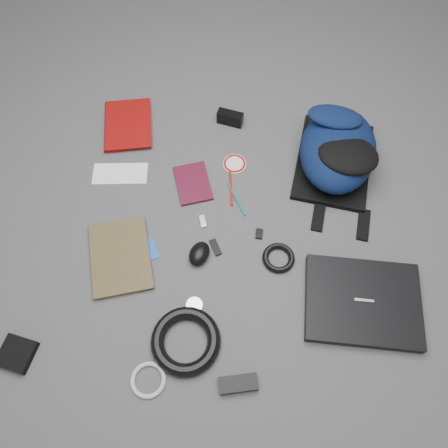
{
  "coord_description": "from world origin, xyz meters",
  "views": [
    {
      "loc": [
        -0.0,
        -0.67,
        1.33
      ],
      "look_at": [
        0.0,
        0.0,
        0.02
      ],
      "focal_mm": 35.0,
      "sensor_mm": 36.0,
      "label": 1
    }
  ],
  "objects_px": {
    "textbook_red": "(105,127)",
    "dvd_case": "(193,183)",
    "backpack": "(338,149)",
    "compact_camera": "(230,118)",
    "power_brick": "(238,384)",
    "mouse": "(199,254)",
    "comic_book": "(91,262)",
    "laptop": "(363,302)",
    "pouch": "(17,354)"
  },
  "relations": [
    {
      "from": "dvd_case",
      "to": "pouch",
      "type": "xyz_separation_m",
      "value": [
        -0.5,
        -0.6,
        0.01
      ]
    },
    {
      "from": "mouse",
      "to": "power_brick",
      "type": "bearing_deg",
      "value": -50.85
    },
    {
      "from": "dvd_case",
      "to": "compact_camera",
      "type": "bearing_deg",
      "value": 50.71
    },
    {
      "from": "compact_camera",
      "to": "textbook_red",
      "type": "bearing_deg",
      "value": -158.67
    },
    {
      "from": "textbook_red",
      "to": "compact_camera",
      "type": "height_order",
      "value": "compact_camera"
    },
    {
      "from": "textbook_red",
      "to": "compact_camera",
      "type": "xyz_separation_m",
      "value": [
        0.48,
        0.03,
        0.01
      ]
    },
    {
      "from": "textbook_red",
      "to": "pouch",
      "type": "xyz_separation_m",
      "value": [
        -0.15,
        -0.85,
        -0.0
      ]
    },
    {
      "from": "backpack",
      "to": "laptop",
      "type": "height_order",
      "value": "backpack"
    },
    {
      "from": "textbook_red",
      "to": "power_brick",
      "type": "height_order",
      "value": "same"
    },
    {
      "from": "laptop",
      "to": "power_brick",
      "type": "relative_size",
      "value": 3.18
    },
    {
      "from": "comic_book",
      "to": "power_brick",
      "type": "bearing_deg",
      "value": -49.92
    },
    {
      "from": "backpack",
      "to": "textbook_red",
      "type": "bearing_deg",
      "value": -177.32
    },
    {
      "from": "laptop",
      "to": "dvd_case",
      "type": "xyz_separation_m",
      "value": [
        -0.54,
        0.44,
        -0.01
      ]
    },
    {
      "from": "comic_book",
      "to": "compact_camera",
      "type": "bearing_deg",
      "value": 40.49
    },
    {
      "from": "textbook_red",
      "to": "power_brick",
      "type": "xyz_separation_m",
      "value": [
        0.5,
        -0.93,
        0.0
      ]
    },
    {
      "from": "compact_camera",
      "to": "pouch",
      "type": "xyz_separation_m",
      "value": [
        -0.64,
        -0.88,
        -0.02
      ]
    },
    {
      "from": "backpack",
      "to": "compact_camera",
      "type": "relative_size",
      "value": 4.18
    },
    {
      "from": "backpack",
      "to": "compact_camera",
      "type": "bearing_deg",
      "value": 166.44
    },
    {
      "from": "mouse",
      "to": "power_brick",
      "type": "xyz_separation_m",
      "value": [
        0.12,
        -0.4,
        -0.01
      ]
    },
    {
      "from": "textbook_red",
      "to": "dvd_case",
      "type": "height_order",
      "value": "textbook_red"
    },
    {
      "from": "backpack",
      "to": "mouse",
      "type": "xyz_separation_m",
      "value": [
        -0.48,
        -0.37,
        -0.06
      ]
    },
    {
      "from": "textbook_red",
      "to": "dvd_case",
      "type": "relative_size",
      "value": 1.47
    },
    {
      "from": "comic_book",
      "to": "power_brick",
      "type": "relative_size",
      "value": 2.39
    },
    {
      "from": "backpack",
      "to": "dvd_case",
      "type": "xyz_separation_m",
      "value": [
        -0.51,
        -0.09,
        -0.08
      ]
    },
    {
      "from": "laptop",
      "to": "mouse",
      "type": "height_order",
      "value": "mouse"
    },
    {
      "from": "compact_camera",
      "to": "power_brick",
      "type": "relative_size",
      "value": 0.89
    },
    {
      "from": "textbook_red",
      "to": "mouse",
      "type": "xyz_separation_m",
      "value": [
        0.38,
        -0.53,
        0.01
      ]
    },
    {
      "from": "dvd_case",
      "to": "backpack",
      "type": "bearing_deg",
      "value": -3.55
    },
    {
      "from": "laptop",
      "to": "mouse",
      "type": "xyz_separation_m",
      "value": [
        -0.51,
        0.16,
        0.01
      ]
    },
    {
      "from": "mouse",
      "to": "textbook_red",
      "type": "bearing_deg",
      "value": 147.63
    },
    {
      "from": "textbook_red",
      "to": "comic_book",
      "type": "distance_m",
      "value": 0.56
    },
    {
      "from": "backpack",
      "to": "power_brick",
      "type": "distance_m",
      "value": 0.86
    },
    {
      "from": "backpack",
      "to": "comic_book",
      "type": "distance_m",
      "value": 0.93
    },
    {
      "from": "mouse",
      "to": "comic_book",
      "type": "bearing_deg",
      "value": -153.85
    },
    {
      "from": "laptop",
      "to": "compact_camera",
      "type": "relative_size",
      "value": 3.58
    },
    {
      "from": "backpack",
      "to": "textbook_red",
      "type": "height_order",
      "value": "backpack"
    },
    {
      "from": "mouse",
      "to": "pouch",
      "type": "relative_size",
      "value": 0.92
    },
    {
      "from": "backpack",
      "to": "mouse",
      "type": "height_order",
      "value": "backpack"
    },
    {
      "from": "textbook_red",
      "to": "mouse",
      "type": "bearing_deg",
      "value": -60.74
    },
    {
      "from": "backpack",
      "to": "laptop",
      "type": "xyz_separation_m",
      "value": [
        0.03,
        -0.53,
        -0.07
      ]
    },
    {
      "from": "mouse",
      "to": "pouch",
      "type": "height_order",
      "value": "mouse"
    },
    {
      "from": "backpack",
      "to": "mouse",
      "type": "distance_m",
      "value": 0.61
    },
    {
      "from": "laptop",
      "to": "textbook_red",
      "type": "bearing_deg",
      "value": 147.99
    },
    {
      "from": "mouse",
      "to": "pouch",
      "type": "bearing_deg",
      "value": -127.01
    },
    {
      "from": "textbook_red",
      "to": "backpack",
      "type": "bearing_deg",
      "value": -16.62
    },
    {
      "from": "dvd_case",
      "to": "mouse",
      "type": "xyz_separation_m",
      "value": [
        0.03,
        -0.28,
        0.02
      ]
    },
    {
      "from": "backpack",
      "to": "dvd_case",
      "type": "bearing_deg",
      "value": -156.71
    },
    {
      "from": "backpack",
      "to": "pouch",
      "type": "relative_size",
      "value": 4.28
    },
    {
      "from": "textbook_red",
      "to": "dvd_case",
      "type": "distance_m",
      "value": 0.43
    },
    {
      "from": "backpack",
      "to": "compact_camera",
      "type": "height_order",
      "value": "backpack"
    }
  ]
}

